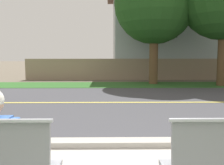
{
  "coord_description": "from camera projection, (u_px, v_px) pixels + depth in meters",
  "views": [
    {
      "loc": [
        -0.03,
        -1.94,
        1.57
      ],
      "look_at": [
        0.06,
        3.51,
        1.0
      ],
      "focal_mm": 40.58,
      "sensor_mm": 36.0,
      "label": 1
    }
  ],
  "objects": [
    {
      "name": "road_centre_line",
      "position": [
        109.0,
        102.0,
        8.55
      ],
      "size": [
        48.0,
        0.14,
        0.01
      ],
      "primitive_type": "cube",
      "color": "#E0CC4C",
      "rests_on": "ground_plane"
    },
    {
      "name": "far_verge_grass",
      "position": [
        109.0,
        85.0,
        13.84
      ],
      "size": [
        48.0,
        2.8,
        0.02
      ],
      "primitive_type": "cube",
      "color": "#2D6026",
      "rests_on": "ground_plane"
    },
    {
      "name": "street_asphalt",
      "position": [
        109.0,
        103.0,
        8.55
      ],
      "size": [
        52.0,
        8.0,
        0.01
      ],
      "primitive_type": "cube",
      "color": "#424247",
      "rests_on": "ground_plane"
    },
    {
      "name": "curb_edge",
      "position": [
        110.0,
        143.0,
        4.42
      ],
      "size": [
        44.0,
        0.3,
        0.11
      ],
      "primitive_type": "cube",
      "color": "#ADA89E",
      "rests_on": "ground_plane"
    },
    {
      "name": "garden_wall",
      "position": [
        124.0,
        69.0,
        16.78
      ],
      "size": [
        13.0,
        0.36,
        1.4
      ],
      "primitive_type": "cube",
      "color": "gray",
      "rests_on": "ground_plane"
    },
    {
      "name": "ground_plane",
      "position": [
        109.0,
        96.0,
        10.05
      ],
      "size": [
        140.0,
        140.0,
        0.0
      ],
      "primitive_type": "plane",
      "color": "#665B4C"
    },
    {
      "name": "house_across_street",
      "position": [
        196.0,
        32.0,
        19.76
      ],
      "size": [
        13.81,
        6.91,
        6.85
      ],
      "color": "#A3ADB2",
      "rests_on": "ground_plane"
    }
  ]
}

